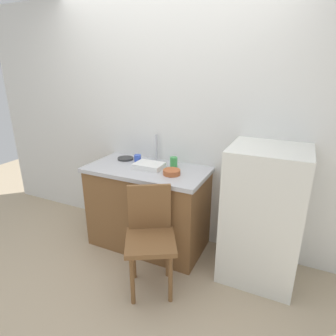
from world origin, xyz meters
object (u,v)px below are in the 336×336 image
Objects in this scene: refrigerator at (263,215)px; dish_tray at (149,166)px; terracotta_bowl at (172,172)px; cup_green at (174,162)px; hotplate at (126,159)px; chair at (150,234)px; cup_blue at (138,158)px.

refrigerator is 1.14m from dish_tray.
cup_green is at bearing 109.28° from terracotta_bowl.
dish_tray is at bearing -20.28° from hotplate.
terracotta_bowl is (-0.83, -0.08, 0.29)m from refrigerator.
chair is at bearing -146.07° from refrigerator.
dish_tray is at bearing -30.01° from cup_blue.
chair reaches higher than hotplate.
cup_green is (0.40, 0.02, 0.01)m from cup_blue.
hotplate is 1.68× the size of cup_green.
dish_tray is (-0.29, 0.53, 0.39)m from chair.
cup_green is at bearing 32.85° from dish_tray.
terracotta_bowl is 0.21m from cup_green.
cup_blue is at bearing -6.68° from hotplate.
cup_blue is 0.76× the size of cup_green.
dish_tray is at bearing 166.14° from terracotta_bowl.
chair is at bearing -60.92° from dish_tray.
hotplate is at bearing 104.82° from chair.
refrigerator is at bearing -4.43° from cup_blue.
chair is 0.72m from dish_tray.
refrigerator is 1.50m from hotplate.
dish_tray reaches higher than hotplate.
refrigerator is 11.87× the size of cup_green.
cup_blue is at bearing 97.52° from chair.
cup_green reaches higher than terracotta_bowl.
chair is (-0.81, -0.54, -0.10)m from refrigerator.
refrigerator is at bearing 0.74° from dish_tray.
dish_tray reaches higher than terracotta_bowl.
chair is 5.24× the size of hotplate.
terracotta_bowl is 1.58× the size of cup_green.
cup_blue is (-1.30, 0.10, 0.30)m from refrigerator.
refrigerator is 1.34m from cup_blue.
dish_tray reaches higher than chair.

